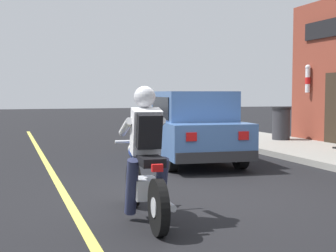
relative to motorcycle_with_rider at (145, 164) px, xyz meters
The scene contains 6 objects.
ground_plane 1.63m from the motorcycle_with_rider, 46.10° to the left, with size 80.00×80.00×0.00m, color black.
sidewalk_curb 7.07m from the motorcycle_with_rider, 35.33° to the left, with size 2.60×22.00×0.14m, color gray.
lane_stripe 4.20m from the motorcycle_with_rider, 100.68° to the left, with size 0.12×19.80×0.01m, color #D1C64C.
motorcycle_with_rider is the anchor object (origin of this frame).
car_hatchback 4.79m from the motorcycle_with_rider, 61.51° to the left, with size 1.99×3.92×1.57m.
trash_bin 9.13m from the motorcycle_with_rider, 47.18° to the left, with size 0.56×0.56×0.98m.
Camera 1 is at (-2.60, -6.46, 1.54)m, focal length 50.00 mm.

